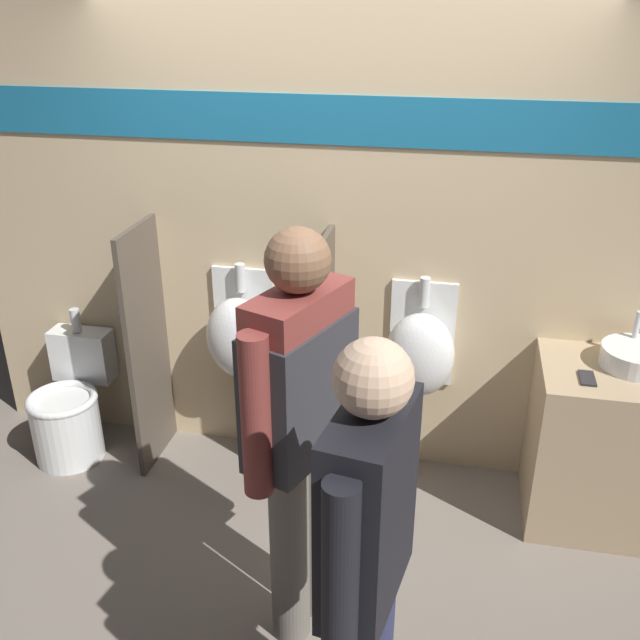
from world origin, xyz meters
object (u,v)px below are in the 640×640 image
(sink_basin, at_px, (637,357))
(urinal_far, at_px, (420,354))
(cell_phone, at_px, (587,378))
(person_in_vest, at_px, (300,416))
(person_with_lanyard, at_px, (366,564))
(urinal_near_counter, at_px, (239,337))
(toilet, at_px, (70,410))

(sink_basin, height_order, urinal_far, urinal_far)
(sink_basin, xyz_separation_m, cell_phone, (-0.25, -0.18, -0.05))
(person_in_vest, relative_size, person_with_lanyard, 1.06)
(sink_basin, xyz_separation_m, urinal_far, (-1.04, 0.11, -0.15))
(urinal_near_counter, relative_size, toilet, 1.39)
(urinal_near_counter, height_order, person_in_vest, person_in_vest)
(person_in_vest, bearing_deg, urinal_far, 2.72)
(sink_basin, height_order, person_in_vest, person_in_vest)
(urinal_near_counter, distance_m, urinal_far, 1.00)
(urinal_far, bearing_deg, toilet, -174.56)
(toilet, bearing_deg, person_in_vest, -30.41)
(cell_phone, distance_m, person_with_lanyard, 1.68)
(sink_basin, distance_m, cell_phone, 0.31)
(urinal_far, bearing_deg, person_in_vest, -108.73)
(cell_phone, height_order, person_in_vest, person_in_vest)
(cell_phone, distance_m, toilet, 2.87)
(cell_phone, bearing_deg, person_in_vest, -144.29)
(urinal_far, height_order, person_with_lanyard, person_with_lanyard)
(urinal_far, height_order, person_in_vest, person_in_vest)
(urinal_far, bearing_deg, urinal_near_counter, 180.00)
(urinal_near_counter, xyz_separation_m, toilet, (-1.00, -0.19, -0.48))
(person_with_lanyard, bearing_deg, sink_basin, -24.17)
(sink_basin, bearing_deg, person_in_vest, -144.27)
(urinal_near_counter, bearing_deg, person_in_vest, -61.64)
(urinal_near_counter, bearing_deg, sink_basin, -3.13)
(person_with_lanyard, bearing_deg, urinal_far, 8.10)
(urinal_far, distance_m, person_with_lanyard, 1.75)
(cell_phone, distance_m, urinal_near_counter, 1.83)
(urinal_near_counter, bearing_deg, person_with_lanyard, -61.08)
(toilet, distance_m, person_in_vest, 2.03)
(cell_phone, height_order, urinal_far, urinal_far)
(cell_phone, distance_m, person_in_vest, 1.47)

